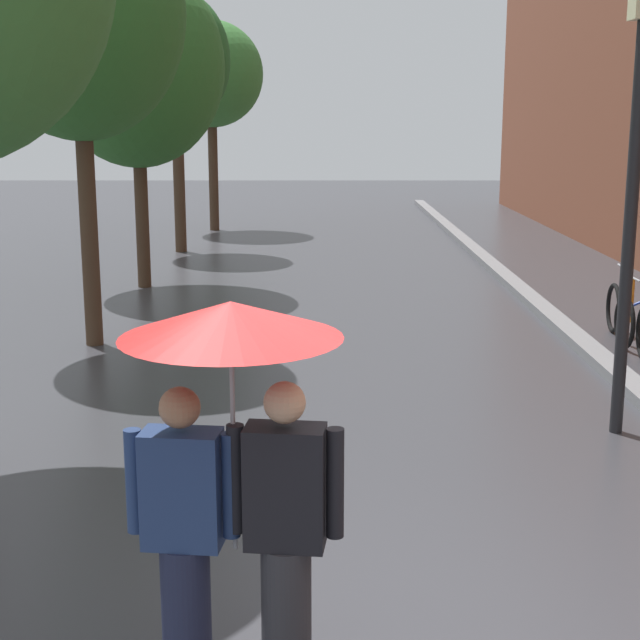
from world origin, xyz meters
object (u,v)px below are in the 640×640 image
object	(u,v)px
street_tree_3	(179,61)
street_tree_4	(215,75)
street_lamp_post	(637,179)
couple_under_umbrella	(237,441)
street_tree_2	(140,66)
street_tree_1	(81,13)

from	to	relation	value
street_tree_3	street_tree_4	size ratio (longest dim) A/B	1.04
street_tree_4	street_lamp_post	xyz separation A→B (m)	(5.66, -16.37, -1.60)
street_tree_4	couple_under_umbrella	xyz separation A→B (m)	(2.38, -20.51, -2.63)
couple_under_umbrella	street_tree_2	bearing A→B (deg)	102.64
street_tree_2	couple_under_umbrella	bearing A→B (deg)	-77.36
street_tree_1	street_tree_2	bearing A→B (deg)	91.66
couple_under_umbrella	street_tree_3	bearing A→B (deg)	99.27
street_tree_4	street_tree_3	bearing A→B (deg)	-94.19
street_tree_3	street_lamp_post	xyz separation A→B (m)	(5.96, -12.28, -1.72)
street_tree_1	street_tree_2	distance (m)	4.34
street_tree_3	street_lamp_post	bearing A→B (deg)	-64.12
street_tree_4	couple_under_umbrella	size ratio (longest dim) A/B	2.58
street_tree_4	street_tree_1	bearing A→B (deg)	-90.82
street_tree_4	couple_under_umbrella	distance (m)	20.81
street_tree_2	couple_under_umbrella	distance (m)	12.52
street_tree_4	street_lamp_post	size ratio (longest dim) A/B	1.31
street_tree_1	street_tree_2	xyz separation A→B (m)	(-0.12, 4.31, -0.42)
street_tree_1	couple_under_umbrella	xyz separation A→B (m)	(2.56, -7.67, -2.83)
street_lamp_post	street_tree_2	bearing A→B (deg)	127.24
street_tree_1	street_tree_3	bearing A→B (deg)	90.77
street_tree_4	couple_under_umbrella	bearing A→B (deg)	-83.38
street_lamp_post	street_tree_4	bearing A→B (deg)	109.07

